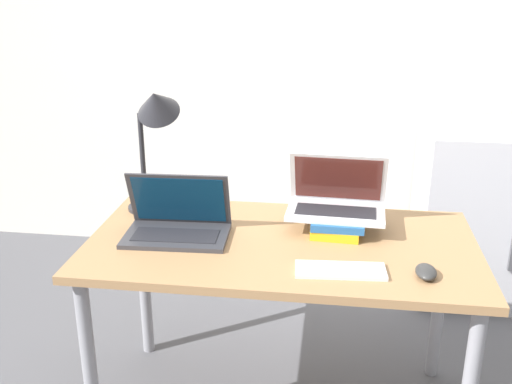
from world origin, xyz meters
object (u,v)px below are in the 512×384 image
laptop_on_books (336,200)px  desk_lamp (154,117)px  wireless_keyboard (340,270)px  mini_fridge (469,210)px  laptop_left (177,223)px  mouse (426,272)px  book_stack (337,223)px

laptop_on_books → desk_lamp: desk_lamp is taller
desk_lamp → laptop_on_books: bearing=-3.5°
wireless_keyboard → mini_fridge: bearing=62.8°
mini_fridge → laptop_on_books: bearing=-126.1°
laptop_left → mouse: bearing=-13.1°
book_stack → laptop_left: bearing=-167.6°
laptop_left → laptop_on_books: laptop_on_books is taller
book_stack → wireless_keyboard: bearing=-87.4°
wireless_keyboard → laptop_left: bearing=160.7°
laptop_left → book_stack: bearing=12.4°
laptop_on_books → desk_lamp: 0.74m
laptop_left → book_stack: (0.57, 0.12, -0.02)m
laptop_left → book_stack: size_ratio=1.55×
desk_lamp → mini_fridge: size_ratio=0.59×
desk_lamp → mini_fridge: (1.38, 0.91, -0.66)m
desk_lamp → mini_fridge: bearing=33.3°
book_stack → laptop_on_books: (-0.01, 0.03, 0.07)m
mini_fridge → book_stack: bearing=-125.0°
mouse → wireless_keyboard: bearing=-178.6°
book_stack → laptop_on_books: laptop_on_books is taller
laptop_left → laptop_on_books: (0.56, 0.16, 0.06)m
mouse → mini_fridge: bearing=72.6°
book_stack → wireless_keyboard: 0.33m
mouse → desk_lamp: size_ratio=0.20×
desk_lamp → wireless_keyboard: bearing=-29.6°
book_stack → mini_fridge: bearing=55.0°
wireless_keyboard → mouse: size_ratio=2.80×
book_stack → mouse: bearing=-49.2°
mouse → mini_fridge: (0.41, 1.31, -0.29)m
book_stack → desk_lamp: size_ratio=0.46×
laptop_left → wireless_keyboard: bearing=-19.3°
laptop_on_books → mini_fridge: size_ratio=0.41×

